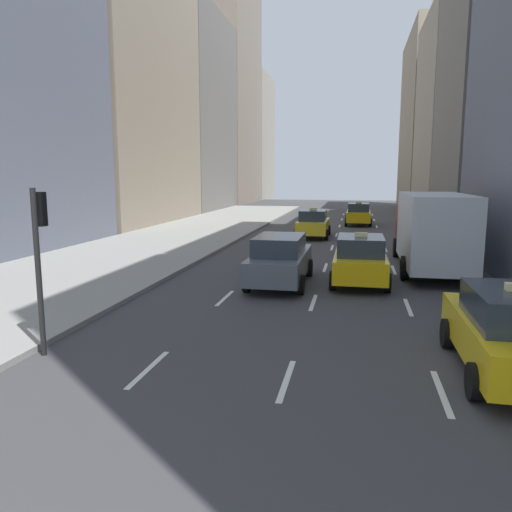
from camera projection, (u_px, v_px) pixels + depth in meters
The scene contains 10 objects.
sidewalk_left at pixel (170, 240), 29.71m from camera, with size 8.00×66.00×0.15m, color gray.
lane_markings at pixel (329, 256), 23.99m from camera, with size 5.72×56.00×0.01m.
building_row_left at pixel (175, 73), 48.67m from camera, with size 6.00×90.39×35.47m.
taxi_lead at pixel (313, 224), 31.25m from camera, with size 2.02×4.40×1.87m.
taxi_second at pixel (358, 214), 39.10m from camera, with size 2.02×4.40×1.87m.
taxi_third at pixel (511, 331), 9.60m from camera, with size 2.02×4.40×1.87m.
taxi_fourth at pixel (360, 259), 17.89m from camera, with size 2.02×4.40×1.87m.
sedan_black_near at pixel (280, 259), 17.76m from camera, with size 2.02×4.96×1.77m.
box_truck at pixel (431, 229), 20.23m from camera, with size 2.58×8.40×3.15m.
traffic_light_pole at pixel (39, 244), 10.52m from camera, with size 0.24×0.42×3.60m.
Camera 1 is at (3.79, -0.91, 3.85)m, focal length 35.00 mm.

